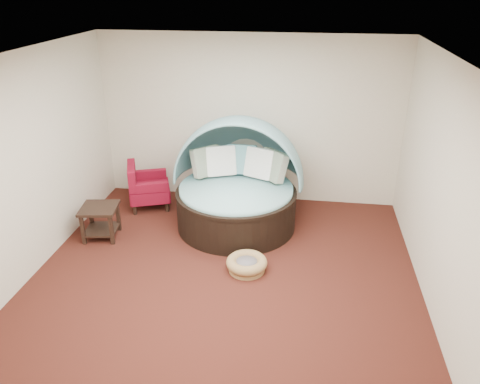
# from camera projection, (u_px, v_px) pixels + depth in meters

# --- Properties ---
(floor) EXTENTS (5.00, 5.00, 0.00)m
(floor) POSITION_uv_depth(u_px,v_px,m) (224.00, 277.00, 6.12)
(floor) COLOR #461B14
(floor) RESTS_ON ground
(wall_back) EXTENTS (5.00, 0.00, 5.00)m
(wall_back) POSITION_uv_depth(u_px,v_px,m) (249.00, 120.00, 7.77)
(wall_back) COLOR beige
(wall_back) RESTS_ON floor
(wall_front) EXTENTS (5.00, 0.00, 5.00)m
(wall_front) POSITION_uv_depth(u_px,v_px,m) (159.00, 318.00, 3.29)
(wall_front) COLOR beige
(wall_front) RESTS_ON floor
(wall_left) EXTENTS (0.00, 5.00, 5.00)m
(wall_left) POSITION_uv_depth(u_px,v_px,m) (26.00, 167.00, 5.86)
(wall_left) COLOR beige
(wall_left) RESTS_ON floor
(wall_right) EXTENTS (0.00, 5.00, 5.00)m
(wall_right) POSITION_uv_depth(u_px,v_px,m) (443.00, 192.00, 5.20)
(wall_right) COLOR beige
(wall_right) RESTS_ON floor
(ceiling) EXTENTS (5.00, 5.00, 0.00)m
(ceiling) POSITION_uv_depth(u_px,v_px,m) (220.00, 57.00, 4.94)
(ceiling) COLOR white
(ceiling) RESTS_ON wall_back
(canopy_daybed) EXTENTS (2.01, 1.88, 1.70)m
(canopy_daybed) POSITION_uv_depth(u_px,v_px,m) (237.00, 177.00, 7.15)
(canopy_daybed) COLOR black
(canopy_daybed) RESTS_ON floor
(pet_basket) EXTENTS (0.70, 0.70, 0.19)m
(pet_basket) POSITION_uv_depth(u_px,v_px,m) (247.00, 264.00, 6.22)
(pet_basket) COLOR olive
(pet_basket) RESTS_ON floor
(red_armchair) EXTENTS (0.85, 0.85, 0.78)m
(red_armchair) POSITION_uv_depth(u_px,v_px,m) (146.00, 187.00, 7.86)
(red_armchair) COLOR black
(red_armchair) RESTS_ON floor
(side_table) EXTENTS (0.59, 0.59, 0.50)m
(side_table) POSITION_uv_depth(u_px,v_px,m) (100.00, 218.00, 6.93)
(side_table) COLOR black
(side_table) RESTS_ON floor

